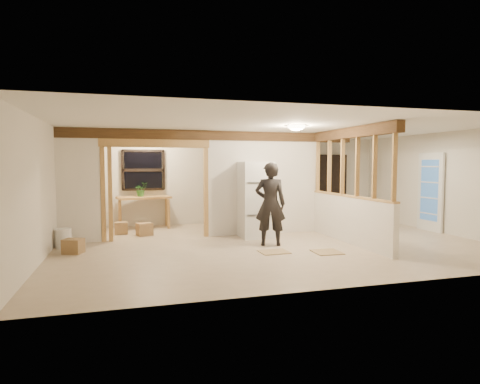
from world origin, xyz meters
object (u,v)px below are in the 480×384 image
object	(u,v)px
work_table	(144,212)
bookshelf	(329,187)
refrigerator	(256,200)
shop_vac	(96,224)
woman	(270,204)

from	to	relation	value
work_table	bookshelf	xyz separation A→B (m)	(5.57, 0.15, 0.57)
refrigerator	work_table	size ratio (longest dim) A/B	1.31
refrigerator	shop_vac	xyz separation A→B (m)	(-3.63, 1.31, -0.61)
refrigerator	bookshelf	distance (m)	3.83
shop_vac	refrigerator	bearing A→B (deg)	-19.89
refrigerator	bookshelf	size ratio (longest dim) A/B	0.88
refrigerator	work_table	world-z (taller)	refrigerator
woman	shop_vac	size ratio (longest dim) A/B	3.23
work_table	shop_vac	bearing A→B (deg)	-158.81
work_table	bookshelf	distance (m)	5.60
woman	work_table	xyz separation A→B (m)	(-2.46, 3.06, -0.45)
refrigerator	shop_vac	world-z (taller)	refrigerator
work_table	shop_vac	distance (m)	1.40
work_table	shop_vac	size ratio (longest dim) A/B	2.49
bookshelf	shop_vac	bearing A→B (deg)	-172.27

